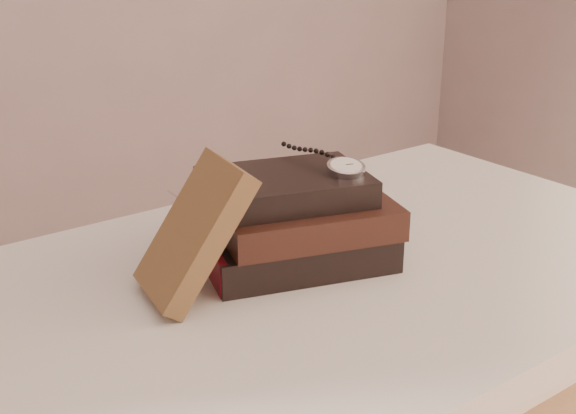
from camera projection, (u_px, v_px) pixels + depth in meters
table at (326, 327)px, 0.98m from camera, size 1.00×0.60×0.75m
book_stack at (295, 221)px, 0.93m from camera, size 0.26×0.22×0.11m
journal at (194, 231)px, 0.84m from camera, size 0.13×0.12×0.16m
pocket_watch at (342, 166)px, 0.92m from camera, size 0.06×0.15×0.02m
eyeglasses at (216, 200)px, 0.97m from camera, size 0.12×0.13×0.05m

